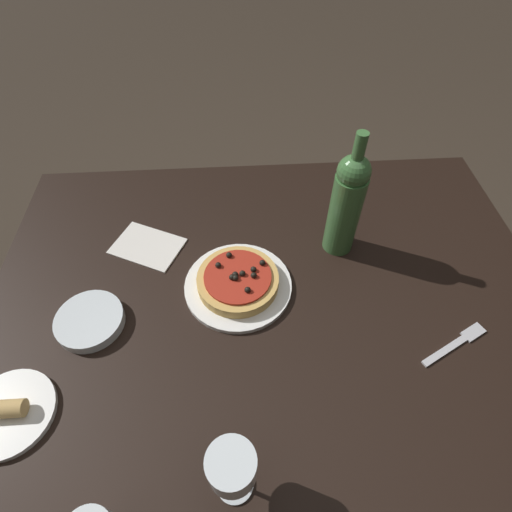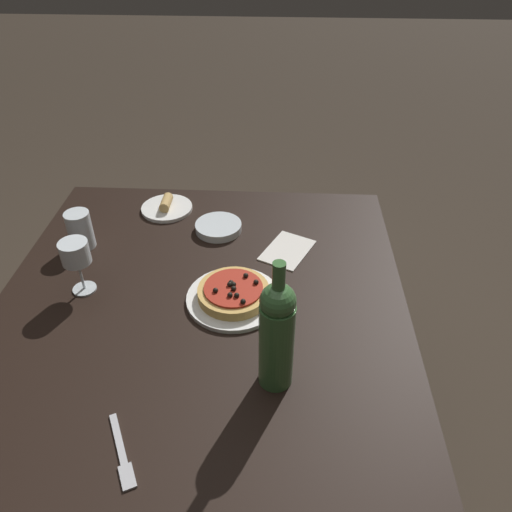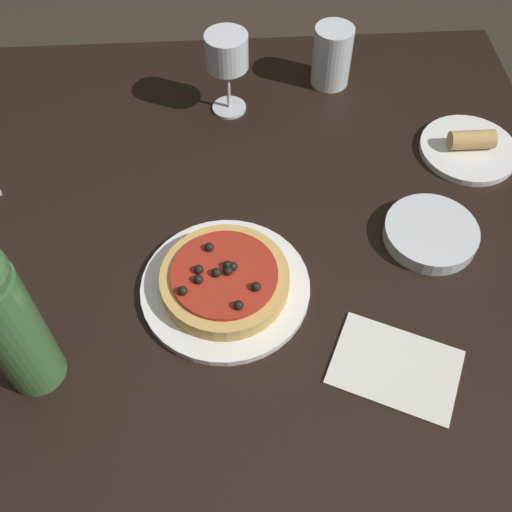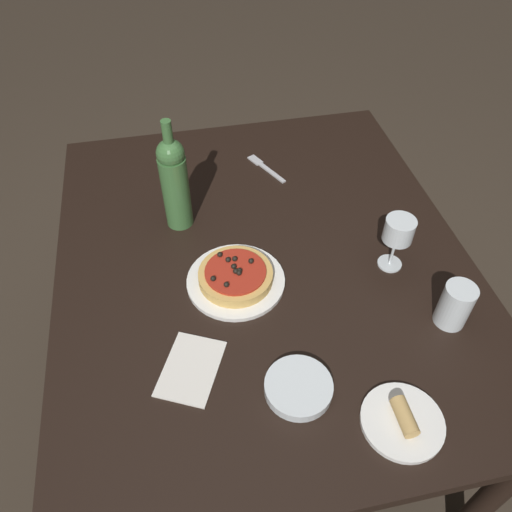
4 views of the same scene
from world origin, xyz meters
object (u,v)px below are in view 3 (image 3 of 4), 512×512
at_px(pizza, 225,279).
at_px(side_plate, 469,148).
at_px(dining_table, 182,273).
at_px(wine_glass, 227,55).
at_px(dinner_plate, 225,288).
at_px(wine_bottle, 3,317).
at_px(water_cup, 332,56).
at_px(side_bowl, 431,233).

bearing_deg(pizza, side_plate, 31.21).
height_order(dining_table, wine_glass, wine_glass).
height_order(dining_table, pizza, pizza).
bearing_deg(dinner_plate, pizza, -139.89).
xyz_separation_m(wine_glass, wine_bottle, (-0.28, -0.52, 0.03)).
distance_m(dining_table, dinner_plate, 0.14).
bearing_deg(wine_glass, water_cup, 19.02).
height_order(wine_glass, water_cup, wine_glass).
bearing_deg(water_cup, wine_glass, -160.98).
distance_m(dinner_plate, wine_glass, 0.42).
distance_m(side_bowl, side_plate, 0.22).
bearing_deg(dinner_plate, wine_bottle, -155.72).
xyz_separation_m(wine_glass, side_plate, (0.42, -0.14, -0.11)).
relative_size(dining_table, water_cup, 11.17).
bearing_deg(side_bowl, side_plate, 58.89).
bearing_deg(wine_bottle, pizza, 24.26).
xyz_separation_m(dining_table, pizza, (0.07, -0.09, 0.10)).
height_order(dinner_plate, pizza, pizza).
bearing_deg(pizza, dining_table, 130.16).
height_order(dinner_plate, wine_glass, wine_glass).
height_order(dining_table, water_cup, water_cup).
distance_m(pizza, water_cup, 0.53).
xyz_separation_m(pizza, water_cup, (0.22, 0.48, 0.03)).
distance_m(wine_glass, side_plate, 0.45).
bearing_deg(wine_bottle, dinner_plate, 24.28).
bearing_deg(wine_bottle, dining_table, 48.00).
height_order(pizza, wine_bottle, wine_bottle).
distance_m(dining_table, wine_bottle, 0.35).
relative_size(dining_table, dinner_plate, 5.20).
relative_size(wine_glass, side_bowl, 1.07).
xyz_separation_m(dining_table, water_cup, (0.29, 0.39, 0.13)).
relative_size(dinner_plate, water_cup, 2.15).
bearing_deg(water_cup, dinner_plate, -114.68).
bearing_deg(side_bowl, wine_glass, 132.67).
bearing_deg(pizza, side_bowl, 13.45).
relative_size(dinner_plate, wine_bottle, 0.76).
xyz_separation_m(dining_table, wine_bottle, (-0.18, -0.20, 0.22)).
xyz_separation_m(dining_table, wine_glass, (0.09, 0.32, 0.19)).
relative_size(water_cup, side_plate, 0.68).
distance_m(dining_table, water_cup, 0.50).
relative_size(dinner_plate, side_bowl, 1.71).
bearing_deg(water_cup, pizza, -114.69).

